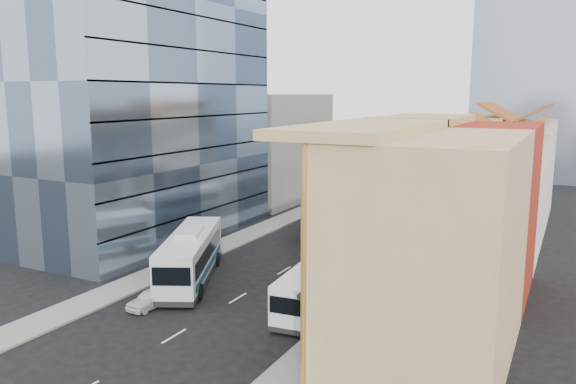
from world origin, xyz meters
The scene contains 14 objects.
ground centered at (0.00, 0.00, 0.00)m, with size 200.00×200.00×0.00m, color black.
sidewalk_right centered at (8.50, 22.00, 0.07)m, with size 3.00×90.00×0.15m, color slate.
sidewalk_left centered at (-8.50, 22.00, 0.07)m, with size 3.00×90.00×0.15m, color slate.
shophouse_tan centered at (14.00, 5.00, 6.00)m, with size 8.00×14.00×12.00m, color tan.
shophouse_red centered at (14.00, 17.00, 6.00)m, with size 8.00×10.00×12.00m, color maroon.
shophouse_cream_near centered at (14.00, 26.50, 5.00)m, with size 8.00×9.00×10.00m, color white.
shophouse_cream_mid centered at (14.00, 35.50, 5.00)m, with size 8.00×9.00×10.00m, color white.
shophouse_cream_far centered at (14.00, 46.00, 5.50)m, with size 8.00×12.00×11.00m, color white.
office_tower centered at (-17.00, 19.00, 15.00)m, with size 12.00×26.00×30.00m, color #404F66.
office_block_far centered at (-16.00, 42.00, 7.00)m, with size 10.00×18.00×14.00m, color gray.
bus_left_near centered at (-5.21, 9.62, 2.01)m, with size 2.93×12.52×4.01m, color silver, non-canonical shape.
bus_left_far centered at (-2.00, 27.91, 1.72)m, with size 2.51×10.73×3.44m, color silver, non-canonical shape.
bus_right centered at (5.50, 8.90, 1.64)m, with size 2.40×10.25×3.29m, color white, non-canonical shape.
sedan_left centered at (-4.27, 3.98, 0.62)m, with size 1.48×3.65×1.24m, color silver.
Camera 1 is at (20.16, -23.53, 14.03)m, focal length 35.00 mm.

